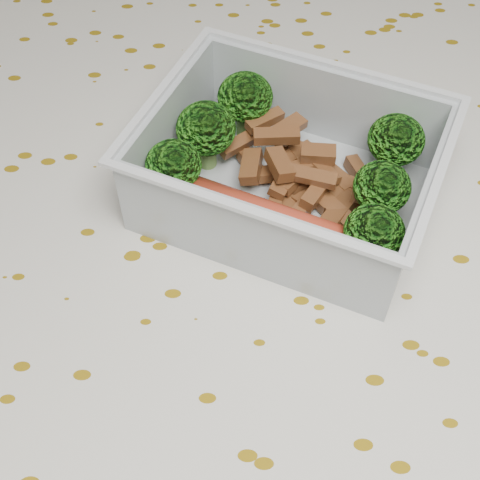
{
  "coord_description": "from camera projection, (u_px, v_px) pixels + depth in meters",
  "views": [
    {
      "loc": [
        0.01,
        -0.24,
        1.08
      ],
      "look_at": [
        0.01,
        -0.01,
        0.78
      ],
      "focal_mm": 50.0,
      "sensor_mm": 36.0,
      "label": 1
    }
  ],
  "objects": [
    {
      "name": "dining_table",
      "position": [
        229.0,
        329.0,
        0.47
      ],
      "size": [
        1.4,
        0.9,
        0.75
      ],
      "color": "brown",
      "rests_on": "ground"
    },
    {
      "name": "tablecloth",
      "position": [
        228.0,
        289.0,
        0.43
      ],
      "size": [
        1.46,
        0.96,
        0.19
      ],
      "color": "silver",
      "rests_on": "dining_table"
    },
    {
      "name": "lunch_container",
      "position": [
        289.0,
        177.0,
        0.41
      ],
      "size": [
        0.21,
        0.19,
        0.06
      ],
      "color": "silver",
      "rests_on": "tablecloth"
    },
    {
      "name": "broccoli_florets",
      "position": [
        288.0,
        153.0,
        0.4
      ],
      "size": [
        0.17,
        0.15,
        0.05
      ],
      "color": "#608C3F",
      "rests_on": "lunch_container"
    },
    {
      "name": "meat_pile",
      "position": [
        304.0,
        175.0,
        0.42
      ],
      "size": [
        0.1,
        0.09,
        0.03
      ],
      "color": "brown",
      "rests_on": "lunch_container"
    },
    {
      "name": "sausage",
      "position": [
        272.0,
        223.0,
        0.39
      ],
      "size": [
        0.14,
        0.08,
        0.02
      ],
      "color": "#AE3621",
      "rests_on": "lunch_container"
    }
  ]
}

